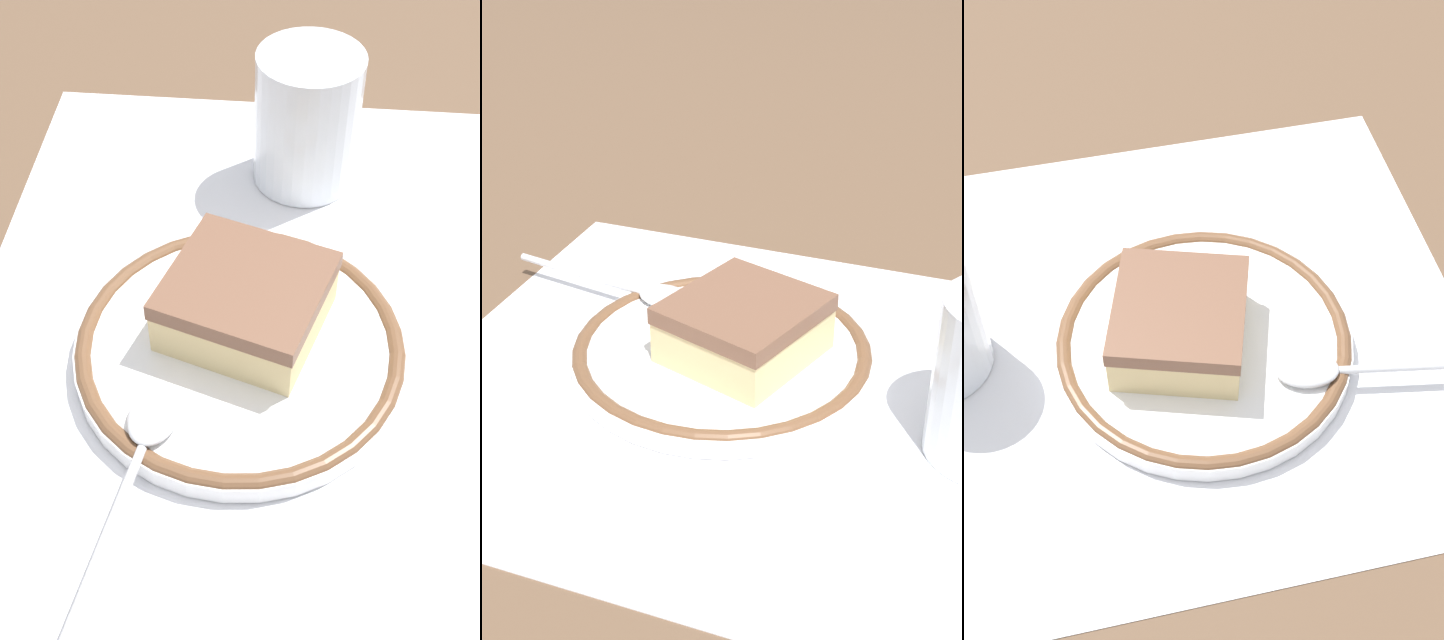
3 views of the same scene
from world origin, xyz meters
TOP-DOWN VIEW (x-y plane):
  - ground_plane at (0.00, 0.00)m, footprint 2.40×2.40m
  - placemat at (0.00, 0.00)m, footprint 0.42×0.36m
  - plate at (-0.04, 0.02)m, footprint 0.19×0.19m
  - cake_slice at (-0.02, 0.02)m, footprint 0.10×0.10m
  - spoon at (-0.11, 0.06)m, footprint 0.14×0.04m
  - cup at (0.13, -0.01)m, footprint 0.07×0.07m
  - napkin at (0.07, -0.10)m, footprint 0.16×0.15m

SIDE VIEW (x-z plane):
  - ground_plane at x=0.00m, z-range 0.00..0.00m
  - placemat at x=0.00m, z-range 0.00..0.00m
  - napkin at x=0.07m, z-range 0.00..0.00m
  - plate at x=-0.04m, z-range 0.00..0.02m
  - spoon at x=-0.11m, z-range 0.01..0.02m
  - cake_slice at x=-0.02m, z-range 0.01..0.05m
  - cup at x=0.13m, z-range -0.01..0.09m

